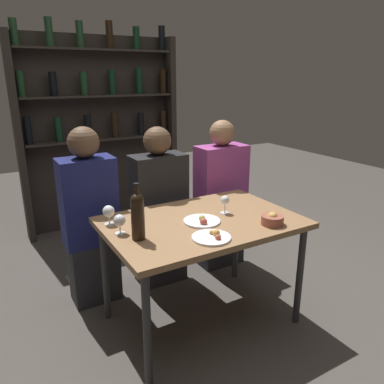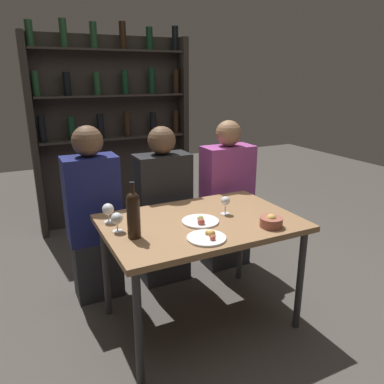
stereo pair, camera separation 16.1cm
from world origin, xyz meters
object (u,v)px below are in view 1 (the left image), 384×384
object	(u,v)px
wine_glass_2	(109,212)
food_plate_0	(202,221)
food_plate_1	(212,237)
seated_person_left	(90,222)
snack_bowl	(272,219)
wine_bottle	(138,214)
seated_person_center	(159,212)
wine_glass_1	(120,221)
wine_glass_0	(225,201)
seated_person_right	(221,199)

from	to	relation	value
wine_glass_2	food_plate_0	xyz separation A→B (m)	(0.50, -0.26, -0.07)
food_plate_1	seated_person_left	distance (m)	0.98
wine_glass_2	seated_person_left	distance (m)	0.44
snack_bowl	seated_person_left	size ratio (longest dim) A/B	0.11
wine_bottle	snack_bowl	bearing A→B (deg)	-15.28
wine_bottle	seated_person_center	xyz separation A→B (m)	(0.44, 0.67, -0.29)
snack_bowl	wine_glass_1	bearing A→B (deg)	158.37
wine_glass_0	food_plate_0	size ratio (longest dim) A/B	0.52
wine_bottle	wine_glass_1	distance (m)	0.15
food_plate_0	wine_glass_0	bearing A→B (deg)	15.73
wine_glass_1	food_plate_1	size ratio (longest dim) A/B	0.53
seated_person_center	food_plate_1	bearing A→B (deg)	-95.85
wine_glass_1	seated_person_left	world-z (taller)	seated_person_left
food_plate_0	snack_bowl	xyz separation A→B (m)	(0.35, -0.24, 0.02)
seated_person_left	seated_person_right	bearing A→B (deg)	-0.00
wine_glass_2	seated_person_right	xyz separation A→B (m)	(1.08, 0.39, -0.22)
seated_person_right	seated_person_center	bearing A→B (deg)	180.00
wine_glass_0	wine_glass_2	size ratio (longest dim) A/B	1.00
snack_bowl	wine_bottle	bearing A→B (deg)	164.72
wine_bottle	seated_person_left	xyz separation A→B (m)	(-0.09, 0.67, -0.26)
wine_glass_0	snack_bowl	distance (m)	0.33
wine_glass_0	wine_glass_1	bearing A→B (deg)	177.44
wine_bottle	wine_glass_1	size ratio (longest dim) A/B	2.77
seated_person_left	wine_glass_1	bearing A→B (deg)	-87.33
seated_person_left	snack_bowl	bearing A→B (deg)	-45.65
wine_bottle	wine_glass_0	xyz separation A→B (m)	(0.64, 0.09, -0.06)
seated_person_center	snack_bowl	bearing A→B (deg)	-69.28
wine_glass_2	seated_person_center	bearing A→B (deg)	37.00
food_plate_1	seated_person_left	bearing A→B (deg)	116.83
wine_bottle	seated_person_center	size ratio (longest dim) A/B	0.26
wine_glass_2	seated_person_right	world-z (taller)	seated_person_right
food_plate_0	wine_glass_1	bearing A→B (deg)	169.51
food_plate_1	snack_bowl	xyz separation A→B (m)	(0.42, -0.01, 0.02)
wine_bottle	seated_person_center	world-z (taller)	seated_person_center
wine_glass_2	food_plate_1	world-z (taller)	wine_glass_2
wine_glass_0	food_plate_0	bearing A→B (deg)	-164.27
wine_bottle	seated_person_left	bearing A→B (deg)	97.48
wine_bottle	wine_glass_1	world-z (taller)	wine_bottle
wine_glass_0	food_plate_1	world-z (taller)	wine_glass_0
wine_glass_2	wine_glass_0	bearing A→B (deg)	-15.43
wine_bottle	wine_glass_2	xyz separation A→B (m)	(-0.07, 0.29, -0.06)
wine_glass_1	seated_person_left	xyz separation A→B (m)	(-0.03, 0.55, -0.19)
food_plate_1	snack_bowl	world-z (taller)	snack_bowl
wine_bottle	food_plate_1	size ratio (longest dim) A/B	1.46
wine_bottle	seated_person_center	bearing A→B (deg)	56.70
food_plate_0	seated_person_left	world-z (taller)	seated_person_left
wine_glass_2	seated_person_right	bearing A→B (deg)	19.66
wine_glass_0	wine_glass_2	distance (m)	0.74
snack_bowl	seated_person_right	distance (m)	0.93
seated_person_left	seated_person_right	xyz separation A→B (m)	(1.10, -0.00, -0.02)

